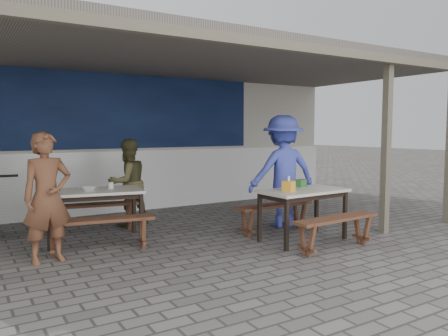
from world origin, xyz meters
TOP-DOWN VIEW (x-y plane):
  - ground at (0.00, 0.00)m, footprint 60.00×60.00m
  - back_wall at (-0.00, 3.58)m, footprint 9.00×1.28m
  - warung_roof at (0.02, 0.90)m, footprint 9.00×4.21m
  - table_left at (-1.66, 0.94)m, footprint 1.47×1.00m
  - bench_left_street at (-1.77, 0.33)m, footprint 1.48×0.54m
  - bench_left_wall at (-1.55, 1.55)m, footprint 1.48×0.54m
  - table_right at (0.94, -0.60)m, footprint 1.31×0.75m
  - bench_right_street at (0.97, -1.23)m, footprint 1.39×0.35m
  - bench_right_wall at (0.91, 0.03)m, footprint 1.39×0.35m
  - patron_street_side at (-2.41, 0.22)m, footprint 0.63×0.46m
  - patron_wall_side at (-0.89, 1.73)m, footprint 0.83×0.71m
  - patron_right_table at (1.30, 0.32)m, footprint 1.30×0.89m
  - tissue_box at (0.66, -0.61)m, footprint 0.19×0.19m
  - donation_box at (1.10, -0.36)m, footprint 0.19×0.15m
  - condiment_jar at (-1.40, 0.98)m, footprint 0.08×0.08m
  - condiment_bowl at (-1.74, 0.92)m, footprint 0.27×0.27m

SIDE VIEW (x-z plane):
  - ground at x=0.00m, z-range 0.00..0.00m
  - bench_right_street at x=0.97m, z-range 0.11..0.56m
  - bench_right_wall at x=0.91m, z-range 0.11..0.56m
  - bench_left_street at x=-1.77m, z-range 0.11..0.56m
  - bench_left_wall at x=-1.55m, z-range 0.11..0.56m
  - table_right at x=0.94m, z-range 0.29..1.04m
  - table_left at x=-1.66m, z-range 0.30..1.05m
  - patron_wall_side at x=-0.89m, z-range 0.00..1.46m
  - condiment_bowl at x=-1.74m, z-range 0.75..0.80m
  - condiment_jar at x=-1.40m, z-range 0.75..0.84m
  - patron_street_side at x=-2.41m, z-range 0.00..1.59m
  - donation_box at x=1.10m, z-range 0.75..0.86m
  - tissue_box at x=0.66m, z-range 0.75..0.89m
  - patron_right_table at x=1.30m, z-range 0.00..1.85m
  - back_wall at x=0.00m, z-range -0.03..3.47m
  - warung_roof at x=0.02m, z-range 1.31..4.12m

